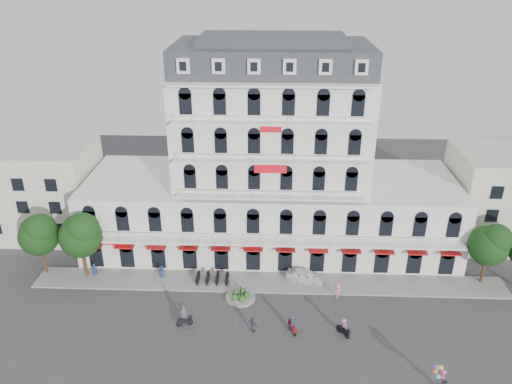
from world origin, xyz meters
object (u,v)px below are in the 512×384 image
object	(u,v)px
rider_west	(184,317)
rider_east	(292,324)
balloon_vendor	(442,380)
parked_car	(305,276)
rider_center	(343,327)

from	to	relation	value
rider_west	rider_east	size ratio (longest dim) A/B	1.18
rider_east	balloon_vendor	bearing A→B (deg)	-141.53
parked_car	rider_west	distance (m)	14.83
parked_car	rider_east	size ratio (longest dim) A/B	2.23
rider_west	balloon_vendor	distance (m)	24.23
rider_west	balloon_vendor	xyz separation A→B (m)	(23.03, -7.53, 0.20)
rider_east	balloon_vendor	distance (m)	14.15
rider_east	rider_center	xyz separation A→B (m)	(4.91, -0.24, 0.08)
rider_west	rider_east	world-z (taller)	rider_west
rider_west	rider_east	distance (m)	10.74
rider_east	rider_center	distance (m)	4.92
parked_car	rider_center	xyz separation A→B (m)	(3.19, -8.83, 0.28)
rider_east	rider_center	world-z (taller)	rider_center
rider_west	rider_center	bearing A→B (deg)	-19.37
parked_car	rider_center	distance (m)	9.39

